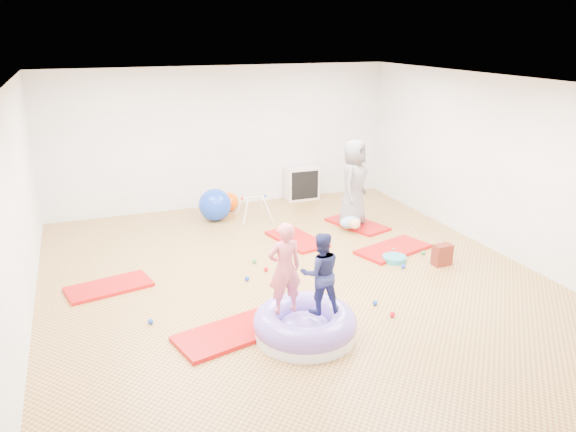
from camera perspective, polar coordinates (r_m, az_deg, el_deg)
name	(u,v)px	position (r m, az deg, el deg)	size (l,w,h in m)	color
room	(296,188)	(7.68, 0.79, 2.88)	(7.01, 8.01, 2.81)	#B69247
gym_mat_front_left	(231,334)	(6.84, -5.81, -11.79)	(1.31, 0.65, 0.05)	red
gym_mat_mid_left	(109,287)	(8.33, -17.73, -6.87)	(1.14, 0.57, 0.05)	red
gym_mat_center_back	(297,239)	(9.67, 0.89, -2.37)	(1.17, 0.59, 0.05)	red
gym_mat_right	(393,249)	(9.39, 10.62, -3.33)	(1.24, 0.62, 0.05)	red
gym_mat_rear_right	(357,224)	(10.48, 7.04, -0.83)	(1.17, 0.58, 0.05)	red
inflatable_cushion	(305,325)	(6.73, 1.73, -11.01)	(1.23, 1.23, 0.39)	white
child_pink	(285,264)	(6.43, -0.34, -4.93)	(0.40, 0.27, 1.11)	#E06472
child_navy	(321,269)	(6.47, 3.33, -5.41)	(0.48, 0.37, 0.99)	navy
adult_caregiver	(354,183)	(10.19, 6.69, 3.38)	(0.77, 0.50, 1.57)	slate
infant	(351,223)	(10.12, 6.45, -0.66)	(0.39, 0.40, 0.23)	#90A9CB
ball_pit_balls	(322,276)	(8.26, 3.47, -6.09)	(4.50, 2.32, 0.07)	#F20018
exercise_ball_blue	(215,205)	(10.69, -7.44, 1.14)	(0.61, 0.61, 0.61)	#143AC3
exercise_ball_orange	(229,202)	(11.26, -5.99, 1.44)	(0.37, 0.37, 0.37)	#FF5300
infant_play_gym	(254,204)	(10.65, -3.51, 1.20)	(0.60, 0.57, 0.46)	silver
cube_shelf	(302,183)	(11.94, 1.43, 3.33)	(0.69, 0.34, 0.69)	silver
balance_disc	(394,259)	(8.98, 10.75, -4.28)	(0.37, 0.37, 0.08)	teal
backpack	(442,255)	(8.96, 15.39, -3.82)	(0.29, 0.18, 0.33)	#B02C15
yellow_toy	(272,323)	(7.05, -1.65, -10.83)	(0.19, 0.19, 0.03)	orange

